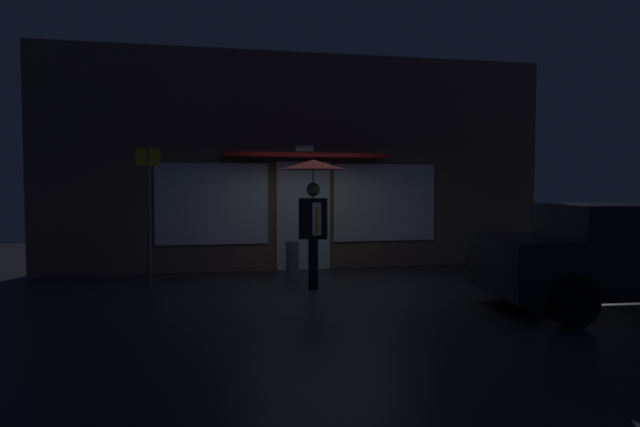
% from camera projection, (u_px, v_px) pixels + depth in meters
% --- Properties ---
extents(ground_plane, '(18.00, 18.00, 0.00)m').
position_uv_depth(ground_plane, '(327.00, 288.00, 9.55)').
color(ground_plane, '#26262B').
extents(building_facade, '(10.45, 1.00, 4.39)m').
position_uv_depth(building_facade, '(302.00, 163.00, 11.72)').
color(building_facade, brown).
rests_on(building_facade, ground).
extents(person_with_umbrella, '(1.10, 1.10, 2.14)m').
position_uv_depth(person_with_umbrella, '(313.00, 190.00, 9.45)').
color(person_with_umbrella, black).
rests_on(person_with_umbrella, ground).
extents(parked_car, '(4.42, 2.15, 1.46)m').
position_uv_depth(parked_car, '(637.00, 255.00, 7.94)').
color(parked_car, black).
rests_on(parked_car, ground).
extents(street_sign_post, '(0.40, 0.07, 2.45)m').
position_uv_depth(street_sign_post, '(149.00, 205.00, 9.76)').
color(street_sign_post, '#595B60').
rests_on(street_sign_post, ground).
extents(sidewalk_bollard, '(0.24, 0.24, 0.67)m').
position_uv_depth(sidewalk_bollard, '(292.00, 259.00, 10.75)').
color(sidewalk_bollard, slate).
rests_on(sidewalk_bollard, ground).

